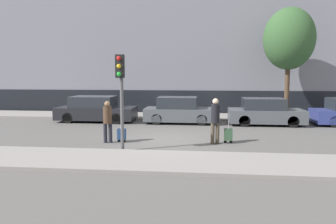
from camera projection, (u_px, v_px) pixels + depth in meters
The scene contains 13 objects.
ground_plane at pixel (165, 139), 13.90m from camera, with size 80.00×80.00×0.00m, color #565451.
sidewalk_near at pixel (151, 161), 10.19m from camera, with size 28.00×2.50×0.12m.
sidewalk_far at pixel (178, 116), 20.81m from camera, with size 28.00×3.00×0.12m.
building_facade at pixel (182, 41), 23.78m from camera, with size 28.00×2.89×10.24m.
parked_car_0 at pixel (96, 110), 18.99m from camera, with size 4.48×1.91×1.46m.
parked_car_1 at pixel (179, 111), 18.35m from camera, with size 3.93×1.73×1.47m.
parked_car_2 at pixel (265, 112), 17.73m from camera, with size 3.97×1.79×1.45m.
pedestrian_left at pixel (108, 119), 13.11m from camera, with size 0.35×0.34×1.68m.
trolley_left at pixel (122, 134), 13.23m from camera, with size 0.34×0.29×1.09m.
pedestrian_right at pixel (215, 118), 12.89m from camera, with size 0.34×0.34×1.81m.
trolley_right at pixel (228, 134), 13.06m from camera, with size 0.34×0.29×1.13m.
traffic_light at pixel (121, 83), 11.42m from camera, with size 0.28×0.47×3.42m.
bare_tree_near_crossing at pixel (289, 39), 19.40m from camera, with size 3.00×3.00×6.53m.
Camera 1 is at (1.59, -13.58, 2.78)m, focal length 35.00 mm.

